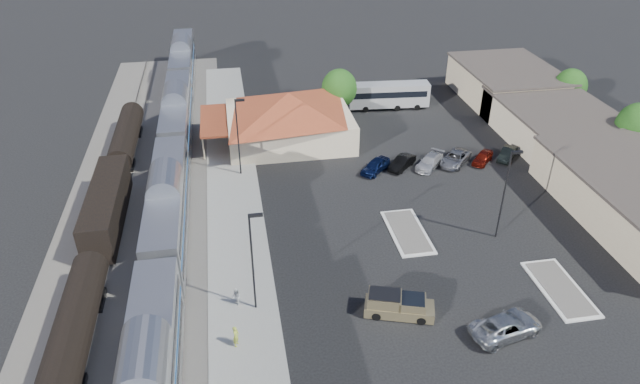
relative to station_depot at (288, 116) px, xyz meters
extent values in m
plane|color=black|center=(4.56, -24.00, -3.13)|extent=(280.00, 280.00, 0.00)
cube|color=#4C4944|center=(-16.44, -16.00, -3.07)|extent=(16.00, 100.00, 0.12)
cube|color=gray|center=(-7.44, -18.00, -3.04)|extent=(5.50, 92.00, 0.18)
cube|color=silver|center=(-13.44, -18.51, -0.08)|extent=(3.00, 20.00, 5.00)
cube|color=black|center=(-13.44, -18.51, -2.83)|extent=(2.20, 16.00, 0.60)
cube|color=silver|center=(-13.44, 2.49, -0.08)|extent=(3.00, 20.00, 5.00)
cube|color=black|center=(-13.44, 2.49, -2.83)|extent=(2.20, 16.00, 0.60)
cube|color=silver|center=(-13.44, 23.49, -0.08)|extent=(3.00, 20.00, 5.00)
cube|color=black|center=(-13.44, 23.49, -2.83)|extent=(2.20, 16.00, 0.60)
cylinder|color=black|center=(-19.44, -31.76, -1.03)|extent=(2.80, 14.00, 2.80)
cube|color=black|center=(-19.44, -31.76, -2.83)|extent=(2.20, 12.00, 0.60)
cube|color=black|center=(-19.44, -15.76, -0.93)|extent=(2.80, 14.00, 3.60)
cube|color=black|center=(-19.44, -15.76, -2.83)|extent=(2.20, 12.00, 0.60)
cylinder|color=black|center=(-19.44, 0.24, -1.03)|extent=(2.80, 14.00, 2.80)
cube|color=black|center=(-19.44, 0.24, -2.83)|extent=(2.20, 12.00, 0.60)
cube|color=beige|center=(0.06, 0.00, -1.33)|extent=(15.00, 12.00, 3.60)
pyramid|color=maroon|center=(0.06, 0.00, 1.77)|extent=(15.30, 12.24, 2.60)
cube|color=maroon|center=(-9.04, 0.00, 0.17)|extent=(3.20, 9.60, 0.25)
cube|color=#C6B28C|center=(32.56, -6.00, -1.13)|extent=(12.00, 18.00, 4.00)
cube|color=#3F3833|center=(32.56, -6.00, 1.02)|extent=(12.40, 18.40, 0.30)
cube|color=#C6B28C|center=(32.56, 8.00, -0.88)|extent=(12.00, 16.00, 4.50)
cube|color=#3F3833|center=(32.56, 8.00, 1.52)|extent=(12.40, 16.40, 0.30)
cube|color=silver|center=(8.56, -22.00, -3.06)|extent=(3.30, 7.50, 0.15)
cube|color=#4C4944|center=(8.56, -22.00, -2.97)|extent=(2.70, 6.90, 0.10)
cube|color=silver|center=(18.56, -32.00, -3.06)|extent=(3.30, 7.50, 0.15)
cube|color=#4C4944|center=(18.56, -32.00, -2.97)|extent=(2.70, 6.90, 0.10)
cylinder|color=black|center=(-6.44, -30.00, 1.37)|extent=(0.16, 0.16, 9.00)
cube|color=black|center=(-5.94, -30.00, 5.72)|extent=(1.00, 0.25, 0.22)
cylinder|color=black|center=(-6.44, -8.00, 1.37)|extent=(0.16, 0.16, 9.00)
cube|color=black|center=(-5.94, -8.00, 5.72)|extent=(1.00, 0.25, 0.22)
cylinder|color=black|center=(16.56, -24.00, 1.37)|extent=(0.16, 0.16, 9.00)
cube|color=black|center=(17.06, -24.00, 5.72)|extent=(1.00, 0.25, 0.22)
cylinder|color=#382314|center=(38.56, -12.00, -1.70)|extent=(0.30, 0.30, 2.86)
ellipsoid|color=#1D4012|center=(38.56, -12.00, 1.09)|extent=(4.94, 4.94, 5.46)
cylinder|color=#382314|center=(38.56, 2.00, -1.86)|extent=(0.30, 0.30, 2.55)
ellipsoid|color=#1D4012|center=(38.56, 2.00, 0.64)|extent=(4.41, 4.41, 4.87)
cylinder|color=#382314|center=(7.56, 6.00, -1.77)|extent=(0.30, 0.30, 2.73)
ellipsoid|color=#1D4012|center=(7.56, 6.00, 0.90)|extent=(4.71, 4.71, 5.21)
cube|color=#9A8A5F|center=(4.56, -32.50, -2.59)|extent=(5.71, 3.51, 0.88)
cube|color=#9A8A5F|center=(4.56, -32.50, -1.91)|extent=(2.51, 2.39, 0.93)
cube|color=#9A8A5F|center=(4.56, -32.50, -1.81)|extent=(3.03, 2.56, 1.07)
cylinder|color=black|center=(5.93, -33.87, -2.78)|extent=(0.75, 0.48, 0.70)
cylinder|color=black|center=(6.47, -32.20, -2.78)|extent=(0.75, 0.48, 0.70)
cylinder|color=black|center=(2.65, -32.81, -2.78)|extent=(0.75, 0.48, 0.70)
cylinder|color=black|center=(3.20, -31.14, -2.78)|extent=(0.75, 0.48, 0.70)
imported|color=#AFB3B7|center=(11.83, -35.92, -2.34)|extent=(6.13, 3.88, 1.58)
cube|color=silver|center=(14.92, 7.66, -1.13)|extent=(11.32, 3.25, 3.17)
cube|color=black|center=(14.92, 7.66, -0.75)|extent=(10.43, 3.22, 0.84)
cylinder|color=black|center=(18.74, 6.28, -2.71)|extent=(0.86, 0.34, 0.84)
cylinder|color=black|center=(18.90, 8.45, -2.71)|extent=(0.86, 0.34, 0.84)
cylinder|color=black|center=(11.49, 6.82, -2.71)|extent=(0.86, 0.34, 0.84)
cylinder|color=black|center=(11.66, 8.99, -2.71)|extent=(0.86, 0.34, 0.84)
imported|color=#C0D141|center=(-8.12, -33.79, -2.07)|extent=(0.63, 0.75, 1.77)
imported|color=silver|center=(-7.91, -29.46, -2.17)|extent=(0.81, 0.91, 1.57)
imported|color=#0C173F|center=(8.54, -9.88, -2.39)|extent=(4.31, 4.26, 1.47)
imported|color=black|center=(11.74, -9.58, -2.44)|extent=(3.99, 3.96, 1.37)
imported|color=silver|center=(14.94, -9.88, -2.44)|extent=(4.64, 4.80, 1.38)
imported|color=gray|center=(18.14, -9.58, -2.43)|extent=(5.13, 5.24, 1.39)
imported|color=maroon|center=(21.34, -9.88, -2.49)|extent=(3.69, 3.78, 1.28)
imported|color=black|center=(24.54, -9.58, -2.46)|extent=(3.73, 4.01, 1.34)
camera|label=1|loc=(-7.22, -64.26, 28.21)|focal=32.00mm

